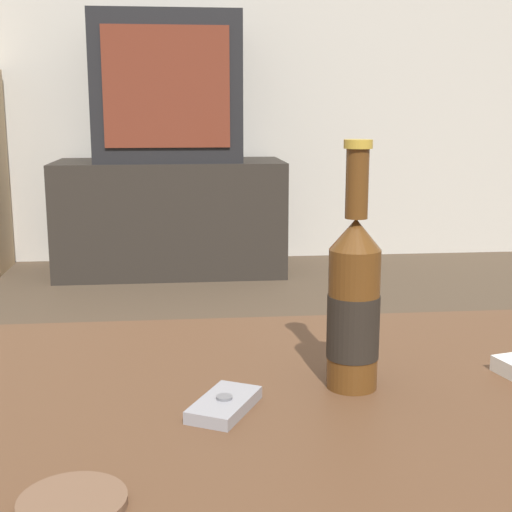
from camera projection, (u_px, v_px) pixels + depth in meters
The scene contains 6 objects.
coffee_table at pixel (283, 477), 0.75m from camera, with size 1.29×0.81×0.44m.
tv_stand at pixel (171, 217), 3.40m from camera, with size 1.06×0.49×0.53m.
television at pixel (168, 89), 3.27m from camera, with size 0.66×0.45×0.66m.
beer_bottle at pixel (354, 303), 0.83m from camera, with size 0.06×0.06×0.29m.
cell_phone at pixel (224, 404), 0.78m from camera, with size 0.09×0.11×0.02m.
coaster at pixel (73, 502), 0.59m from camera, with size 0.09×0.09×0.01m.
Camera 1 is at (-0.10, -0.68, 0.77)m, focal length 50.00 mm.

